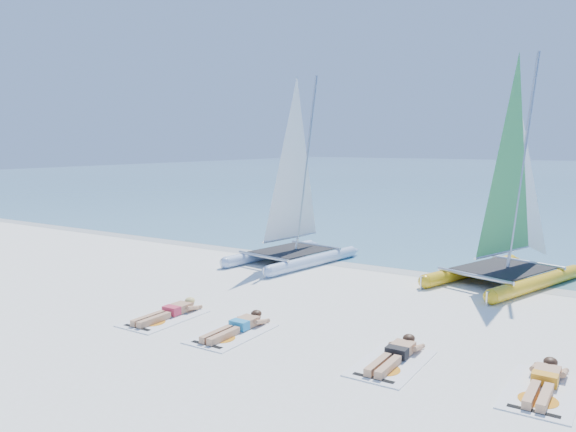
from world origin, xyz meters
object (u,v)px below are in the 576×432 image
catamaran_yellow (515,207)px  sunbather_c (396,353)px  towel_a (164,318)px  towel_d (542,392)px  towel_b (232,334)px  sunbather_a (170,311)px  sunbather_b (238,326)px  towel_c (392,363)px  sunbather_d (544,380)px  catamaran_blue (293,205)px

catamaran_yellow → sunbather_c: bearing=-75.7°
towel_a → towel_d: size_ratio=1.00×
towel_b → sunbather_a: bearing=174.5°
sunbather_b → catamaran_yellow: bearing=63.1°
towel_a → towel_c: 5.03m
catamaran_yellow → towel_d: catamaran_yellow is taller
sunbather_b → towel_a: bearing=-173.5°
catamaran_yellow → towel_d: 7.55m
sunbather_b → sunbather_d: bearing=4.8°
sunbather_c → catamaran_yellow: bearing=85.7°
sunbather_d → towel_c: bearing=-171.1°
towel_b → towel_d: size_ratio=1.00×
towel_b → sunbather_d: bearing=6.7°
catamaran_blue → sunbather_d: catamaran_blue is taller
catamaran_blue → sunbather_a: catamaran_blue is taller
sunbather_a → towel_b: bearing=-5.5°
towel_d → towel_c: bearing=-175.7°
catamaran_blue → sunbather_b: 6.88m
sunbather_a → towel_c: 5.02m
catamaran_yellow → towel_d: size_ratio=3.43×
sunbather_b → sunbather_c: 3.21m
towel_b → sunbather_c: (3.20, 0.48, 0.11)m
towel_c → sunbather_d: size_ratio=1.07×
sunbather_d → towel_d: bearing=-90.0°
sunbather_b → sunbather_d: size_ratio=1.00×
sunbather_a → sunbather_c: same height
catamaran_blue → towel_a: bearing=-73.9°
towel_b → towel_c: same height
catamaran_blue → sunbather_b: bearing=-58.0°
sunbather_a → sunbather_d: bearing=3.7°
towel_a → towel_c: bearing=3.4°
sunbather_c → towel_d: (2.32, -0.02, -0.11)m
sunbather_c → sunbather_d: size_ratio=1.00×
towel_b → towel_a: bearing=-179.5°
towel_a → sunbather_c: (5.02, 0.49, 0.11)m
towel_d → towel_a: bearing=-176.3°
towel_b → towel_c: (3.20, 0.29, 0.00)m
towel_a → sunbather_a: 0.22m
catamaran_blue → towel_c: 8.55m
catamaran_blue → towel_b: size_ratio=3.26×
catamaran_blue → towel_b: catamaran_blue is taller
catamaran_yellow → towel_a: size_ratio=3.43×
towel_c → sunbather_a: bearing=-178.7°
towel_b → sunbather_b: sunbather_b is taller
towel_c → towel_d: (2.32, 0.17, 0.00)m
towel_d → sunbather_d: (-0.00, 0.19, 0.11)m
catamaran_blue → catamaran_yellow: (6.28, 1.16, 0.20)m
towel_c → towel_b: bearing=-174.9°
towel_d → sunbather_d: sunbather_d is taller
catamaran_yellow → sunbather_c: 7.31m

